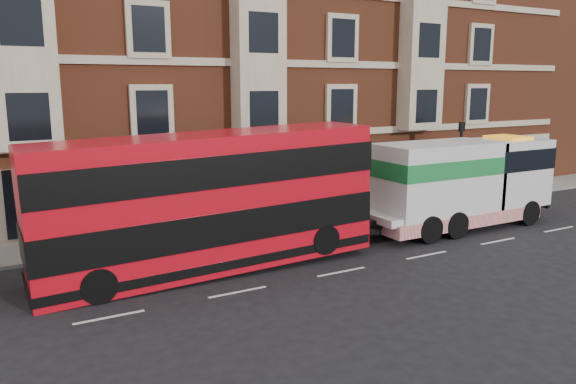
# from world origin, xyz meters

# --- Properties ---
(ground) EXTENTS (120.00, 120.00, 0.00)m
(ground) POSITION_xyz_m (0.00, 0.00, 0.00)
(ground) COLOR black
(ground) RESTS_ON ground
(sidewalk) EXTENTS (90.00, 3.00, 0.15)m
(sidewalk) POSITION_xyz_m (0.00, 7.50, 0.07)
(sidewalk) COLOR slate
(sidewalk) RESTS_ON ground
(victorian_terrace) EXTENTS (45.00, 12.00, 20.40)m
(victorian_terrace) POSITION_xyz_m (0.50, 15.00, 10.07)
(victorian_terrace) COLOR brown
(victorian_terrace) RESTS_ON ground
(filler_east) EXTENTS (18.00, 10.00, 19.00)m
(filler_east) POSITION_xyz_m (32.00, 14.00, 9.43)
(filler_east) COLOR brown
(filler_east) RESTS_ON ground
(lamp_post_west) EXTENTS (0.35, 0.15, 4.35)m
(lamp_post_west) POSITION_xyz_m (-6.00, 6.20, 2.68)
(lamp_post_west) COLOR black
(lamp_post_west) RESTS_ON sidewalk
(lamp_post_east) EXTENTS (0.35, 0.15, 4.35)m
(lamp_post_east) POSITION_xyz_m (12.00, 6.20, 2.68)
(lamp_post_east) COLOR black
(lamp_post_east) RESTS_ON sidewalk
(double_decker_bus) EXTENTS (11.99, 2.75, 4.86)m
(double_decker_bus) POSITION_xyz_m (-3.97, 2.45, 2.57)
(double_decker_bus) COLOR red
(double_decker_bus) RESTS_ON ground
(tow_truck) EXTENTS (9.61, 2.84, 4.00)m
(tow_truck) POSITION_xyz_m (8.10, 2.45, 2.12)
(tow_truck) COLOR silver
(tow_truck) RESTS_ON ground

